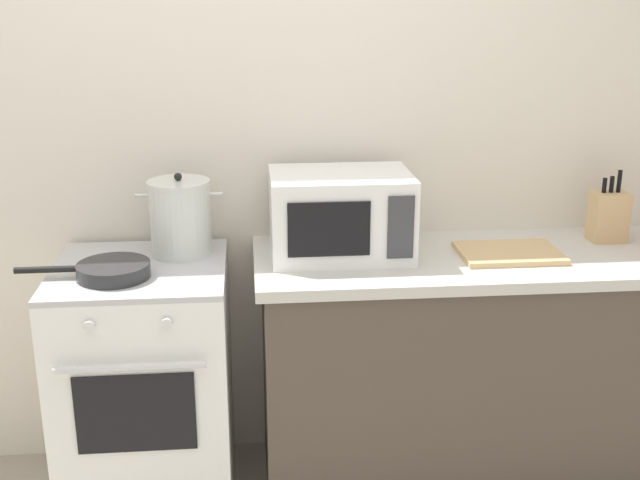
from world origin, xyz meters
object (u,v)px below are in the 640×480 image
Objects in this scene: stock_pot at (180,217)px; microwave at (340,214)px; frying_pan at (111,270)px; cutting_board at (509,253)px; stove at (147,386)px; knife_block at (608,216)px.

microwave is at bearing -5.55° from stock_pot.
frying_pan reaches higher than cutting_board.
microwave is at bearing 172.66° from cutting_board.
stove is 2.56× the size of cutting_board.
knife_block is (0.43, 0.14, 0.09)m from cutting_board.
frying_pan is 1.40m from cutting_board.
microwave reaches higher than frying_pan.
stock_pot is 1.61m from knife_block.
frying_pan is 1.23× the size of cutting_board.
frying_pan is at bearing -172.62° from knife_block.
frying_pan is (-0.22, -0.23, -0.11)m from stock_pot.
stove is 0.94m from microwave.
knife_block is at bearing 18.21° from cutting_board.
cutting_board is 1.31× the size of knife_block.
cutting_board is 0.46m from knife_block.
frying_pan is at bearing -176.07° from cutting_board.
stock_pot is at bearing 174.45° from microwave.
microwave reaches higher than cutting_board.
stove is at bearing 51.44° from frying_pan.
stove is at bearing -179.95° from cutting_board.
cutting_board is (1.40, 0.10, -0.02)m from frying_pan.
cutting_board is at bearing 3.93° from frying_pan.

